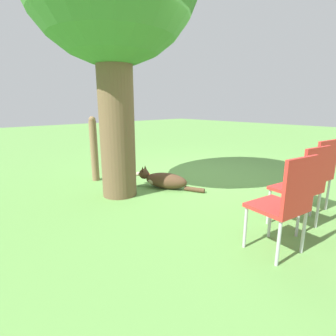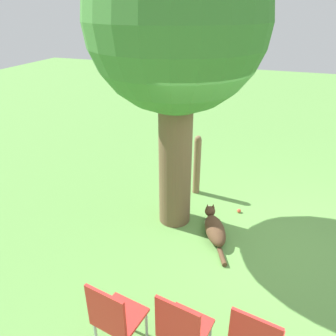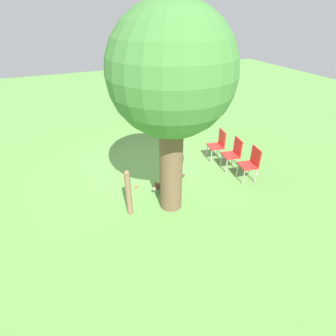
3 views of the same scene
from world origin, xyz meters
name	(u,v)px [view 2 (image 2 of 3)]	position (x,y,z in m)	size (l,w,h in m)	color
ground_plane	(257,241)	(0.00, 0.00, 0.00)	(30.00, 30.00, 0.00)	#609947
oak_tree	(177,27)	(0.12, 1.38, 2.99)	(2.40, 2.40, 4.27)	brown
dog	(214,228)	(-0.09, 0.66, 0.13)	(1.13, 0.59, 0.34)	#513823
fence_post	(197,165)	(1.09, 1.27, 0.59)	(0.13, 0.13, 1.16)	#846647
red_chair_1	(182,328)	(-2.23, 0.52, 0.54)	(0.49, 0.50, 0.94)	red
red_chair_2	(114,316)	(-2.32, 1.18, 0.54)	(0.49, 0.50, 0.94)	red
tennis_ball	(239,211)	(0.67, 0.38, 0.03)	(0.07, 0.07, 0.07)	#E54C33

